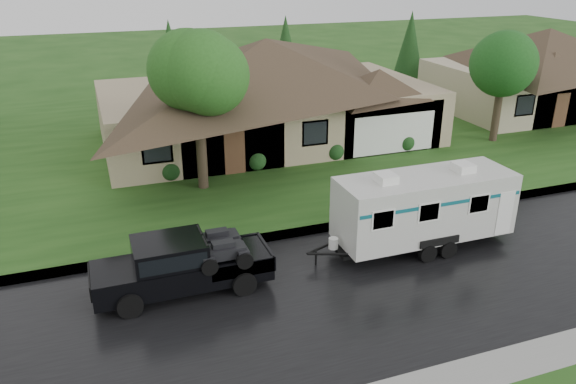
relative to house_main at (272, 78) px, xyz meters
The scene contains 11 objects.
ground 14.48m from the house_main, 99.41° to the right, with size 140.00×140.00×0.00m, color #1F4916.
road 16.40m from the house_main, 98.24° to the right, with size 140.00×8.00×0.01m, color black.
curb 12.32m from the house_main, 101.19° to the right, with size 140.00×0.50×0.15m, color gray.
lawn 4.36m from the house_main, 153.11° to the left, with size 140.00×26.00×0.15m, color #1F4916.
house_main is the anchor object (origin of this frame).
house_neighbor 19.98m from the house_main, ahead, with size 15.12×9.72×6.45m.
tree_left_green 8.19m from the house_main, 131.54° to the right, with size 4.28×4.28×7.08m.
tree_right_green 12.59m from the house_main, 21.98° to the right, with size 3.70×3.70×6.13m.
shrub_row 5.42m from the house_main, 93.69° to the right, with size 13.60×1.00×1.00m.
pickup_truck 16.23m from the house_main, 119.04° to the right, with size 5.49×2.08×1.83m.
travel_trailer 14.18m from the house_main, 85.82° to the right, with size 6.77×2.38×3.04m.
Camera 1 is at (-7.49, -15.68, 9.81)m, focal length 35.00 mm.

